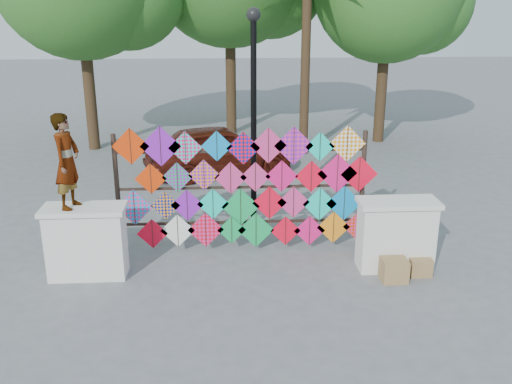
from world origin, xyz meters
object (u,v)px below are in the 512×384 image
(kite_rack, at_px, (248,189))
(lamppost, at_px, (254,100))
(sedan, at_px, (219,149))
(vendor_woman, at_px, (67,161))

(kite_rack, bearing_deg, lamppost, 81.80)
(sedan, distance_m, lamppost, 4.47)
(kite_rack, distance_m, sedan, 5.26)
(kite_rack, distance_m, vendor_woman, 3.25)
(kite_rack, height_order, lamppost, lamppost)
(sedan, xyz_separation_m, lamppost, (0.74, -3.92, 2.00))
(kite_rack, relative_size, vendor_woman, 3.07)
(lamppost, bearing_deg, vendor_woman, -145.36)
(kite_rack, relative_size, sedan, 1.21)
(vendor_woman, distance_m, sedan, 6.74)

